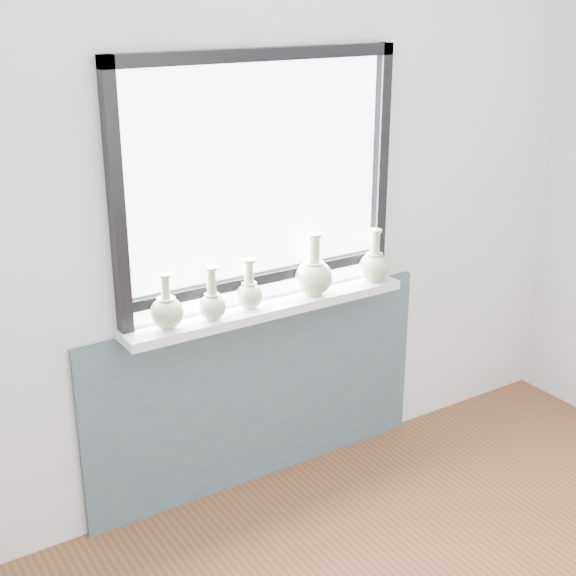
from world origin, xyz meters
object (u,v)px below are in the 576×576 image
vase_c (249,292)px  vase_e (374,264)px  vase_a (167,311)px  windowsill (268,307)px  vase_d (314,275)px  vase_b (212,303)px

vase_c → vase_e: bearing=-1.7°
vase_a → vase_c: (0.38, 0.01, -0.00)m
windowsill → vase_a: size_ratio=5.86×
vase_a → vase_c: vase_a is taller
vase_d → windowsill: bearing=176.2°
vase_a → vase_b: 0.19m
windowsill → vase_c: 0.13m
vase_c → vase_e: (0.65, -0.02, 0.01)m
vase_e → vase_c: bearing=178.3°
vase_a → vase_d: (0.70, -0.01, 0.02)m
windowsill → vase_d: bearing=-3.8°
vase_c → vase_d: bearing=-2.8°
vase_a → vase_e: vase_e is taller
vase_c → vase_e: vase_e is taller
vase_d → vase_e: 0.33m
vase_b → vase_e: vase_e is taller
vase_a → vase_d: 0.70m
vase_e → vase_a: bearing=179.5°
vase_b → vase_d: bearing=1.3°
vase_a → windowsill: bearing=1.1°
vase_a → vase_d: bearing=-0.5°
vase_c → vase_d: size_ratio=0.78×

